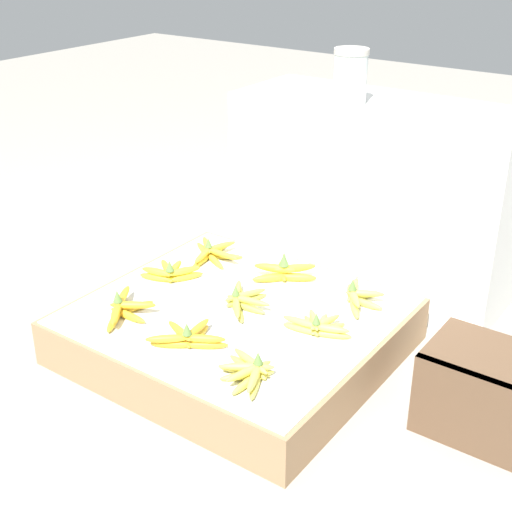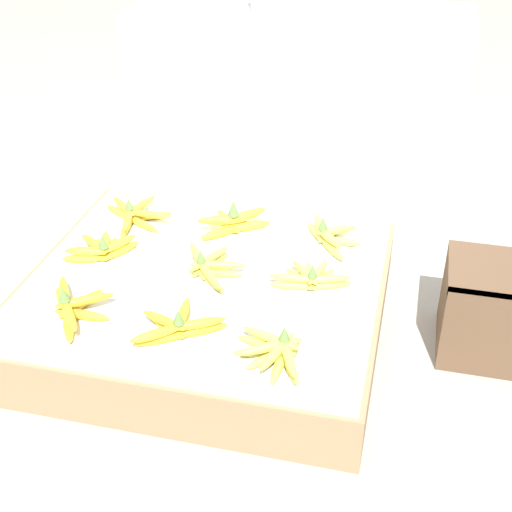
{
  "view_description": "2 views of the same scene",
  "coord_description": "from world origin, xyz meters",
  "px_view_note": "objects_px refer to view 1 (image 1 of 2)",
  "views": [
    {
      "loc": [
        1.21,
        -1.58,
        1.3
      ],
      "look_at": [
        -0.02,
        0.14,
        0.28
      ],
      "focal_mm": 50.0,
      "sensor_mm": 36.0,
      "label": 1
    },
    {
      "loc": [
        0.51,
        -1.52,
        1.23
      ],
      "look_at": [
        0.13,
        0.05,
        0.21
      ],
      "focal_mm": 50.0,
      "sensor_mm": 36.0,
      "label": 2
    }
  ],
  "objects_px": {
    "banana_bunch_back_left": "(212,253)",
    "banana_bunch_front_midright": "(250,372)",
    "wooden_crate": "(481,390)",
    "banana_bunch_middle_midleft": "(242,301)",
    "banana_bunch_back_midleft": "(284,271)",
    "banana_bunch_middle_left": "(171,272)",
    "banana_bunch_middle_midright": "(318,326)",
    "banana_bunch_front_left": "(124,308)",
    "foam_tray_white": "(468,111)",
    "glass_jar": "(350,76)",
    "banana_bunch_back_midright": "(358,296)",
    "banana_bunch_front_midleft": "(188,337)"
  },
  "relations": [
    {
      "from": "banana_bunch_back_left",
      "to": "banana_bunch_front_midright",
      "type": "bearing_deg",
      "value": -43.81
    },
    {
      "from": "wooden_crate",
      "to": "banana_bunch_middle_midleft",
      "type": "height_order",
      "value": "wooden_crate"
    },
    {
      "from": "banana_bunch_back_left",
      "to": "banana_bunch_back_midleft",
      "type": "xyz_separation_m",
      "value": [
        0.31,
        0.01,
        0.01
      ]
    },
    {
      "from": "banana_bunch_middle_left",
      "to": "banana_bunch_middle_midright",
      "type": "bearing_deg",
      "value": -0.4
    },
    {
      "from": "banana_bunch_front_left",
      "to": "banana_bunch_middle_midleft",
      "type": "relative_size",
      "value": 1.04
    },
    {
      "from": "banana_bunch_middle_midleft",
      "to": "banana_bunch_front_midright",
      "type": "bearing_deg",
      "value": -50.41
    },
    {
      "from": "foam_tray_white",
      "to": "banana_bunch_middle_midleft",
      "type": "bearing_deg",
      "value": -120.41
    },
    {
      "from": "banana_bunch_middle_left",
      "to": "banana_bunch_middle_midright",
      "type": "xyz_separation_m",
      "value": [
        0.6,
        -0.0,
        -0.0
      ]
    },
    {
      "from": "banana_bunch_middle_left",
      "to": "banana_bunch_front_left",
      "type": "bearing_deg",
      "value": -80.85
    },
    {
      "from": "wooden_crate",
      "to": "glass_jar",
      "type": "xyz_separation_m",
      "value": [
        -0.74,
        0.53,
        0.68
      ]
    },
    {
      "from": "banana_bunch_back_left",
      "to": "glass_jar",
      "type": "bearing_deg",
      "value": 46.92
    },
    {
      "from": "banana_bunch_back_midright",
      "to": "banana_bunch_middle_midleft",
      "type": "bearing_deg",
      "value": -140.28
    },
    {
      "from": "banana_bunch_back_midleft",
      "to": "glass_jar",
      "type": "xyz_separation_m",
      "value": [
        0.03,
        0.35,
        0.62
      ]
    },
    {
      "from": "banana_bunch_front_midleft",
      "to": "glass_jar",
      "type": "height_order",
      "value": "glass_jar"
    },
    {
      "from": "banana_bunch_middle_midright",
      "to": "banana_bunch_back_left",
      "type": "bearing_deg",
      "value": 159.56
    },
    {
      "from": "banana_bunch_middle_midleft",
      "to": "banana_bunch_front_midleft",
      "type": "bearing_deg",
      "value": -89.35
    },
    {
      "from": "banana_bunch_middle_midleft",
      "to": "banana_bunch_middle_midright",
      "type": "xyz_separation_m",
      "value": [
        0.28,
        0.01,
        -0.0
      ]
    },
    {
      "from": "foam_tray_white",
      "to": "banana_bunch_front_left",
      "type": "bearing_deg",
      "value": -125.52
    },
    {
      "from": "wooden_crate",
      "to": "banana_bunch_front_midright",
      "type": "relative_size",
      "value": 1.65
    },
    {
      "from": "banana_bunch_middle_midleft",
      "to": "banana_bunch_back_midleft",
      "type": "distance_m",
      "value": 0.24
    },
    {
      "from": "banana_bunch_front_left",
      "to": "foam_tray_white",
      "type": "xyz_separation_m",
      "value": [
        0.69,
        0.97,
        0.53
      ]
    },
    {
      "from": "banana_bunch_middle_left",
      "to": "banana_bunch_front_midleft",
      "type": "bearing_deg",
      "value": -41.62
    },
    {
      "from": "banana_bunch_front_left",
      "to": "banana_bunch_back_midright",
      "type": "bearing_deg",
      "value": 41.5
    },
    {
      "from": "banana_bunch_front_midright",
      "to": "banana_bunch_back_midleft",
      "type": "xyz_separation_m",
      "value": [
        -0.25,
        0.55,
        0.01
      ]
    },
    {
      "from": "banana_bunch_front_midright",
      "to": "glass_jar",
      "type": "height_order",
      "value": "glass_jar"
    },
    {
      "from": "wooden_crate",
      "to": "banana_bunch_back_midright",
      "type": "bearing_deg",
      "value": 158.91
    },
    {
      "from": "banana_bunch_middle_midleft",
      "to": "wooden_crate",
      "type": "bearing_deg",
      "value": 4.09
    },
    {
      "from": "wooden_crate",
      "to": "banana_bunch_middle_midright",
      "type": "distance_m",
      "value": 0.5
    },
    {
      "from": "wooden_crate",
      "to": "foam_tray_white",
      "type": "relative_size",
      "value": 1.16
    },
    {
      "from": "banana_bunch_front_left",
      "to": "banana_bunch_back_left",
      "type": "bearing_deg",
      "value": 93.56
    },
    {
      "from": "banana_bunch_front_midright",
      "to": "banana_bunch_middle_midright",
      "type": "height_order",
      "value": "banana_bunch_front_midright"
    },
    {
      "from": "banana_bunch_back_midright",
      "to": "glass_jar",
      "type": "xyz_separation_m",
      "value": [
        -0.26,
        0.35,
        0.62
      ]
    },
    {
      "from": "banana_bunch_middle_midleft",
      "to": "banana_bunch_back_left",
      "type": "distance_m",
      "value": 0.38
    },
    {
      "from": "banana_bunch_front_midright",
      "to": "glass_jar",
      "type": "bearing_deg",
      "value": 103.77
    },
    {
      "from": "banana_bunch_front_midright",
      "to": "banana_bunch_middle_midleft",
      "type": "relative_size",
      "value": 0.83
    },
    {
      "from": "foam_tray_white",
      "to": "banana_bunch_back_left",
      "type": "bearing_deg",
      "value": -146.33
    },
    {
      "from": "banana_bunch_middle_midright",
      "to": "banana_bunch_back_midleft",
      "type": "xyz_separation_m",
      "value": [
        -0.28,
        0.23,
        0.01
      ]
    },
    {
      "from": "banana_bunch_front_midleft",
      "to": "foam_tray_white",
      "type": "distance_m",
      "value": 1.19
    },
    {
      "from": "banana_bunch_front_midright",
      "to": "banana_bunch_middle_midleft",
      "type": "bearing_deg",
      "value": 129.59
    },
    {
      "from": "banana_bunch_middle_midleft",
      "to": "banana_bunch_back_midright",
      "type": "bearing_deg",
      "value": 39.72
    },
    {
      "from": "wooden_crate",
      "to": "foam_tray_white",
      "type": "bearing_deg",
      "value": 118.78
    },
    {
      "from": "banana_bunch_back_midright",
      "to": "foam_tray_white",
      "type": "bearing_deg",
      "value": 75.03
    },
    {
      "from": "banana_bunch_back_midleft",
      "to": "banana_bunch_back_left",
      "type": "bearing_deg",
      "value": -177.52
    },
    {
      "from": "banana_bunch_front_midright",
      "to": "banana_bunch_middle_left",
      "type": "relative_size",
      "value": 0.98
    },
    {
      "from": "banana_bunch_back_left",
      "to": "glass_jar",
      "type": "relative_size",
      "value": 1.27
    },
    {
      "from": "banana_bunch_front_left",
      "to": "wooden_crate",
      "type": "bearing_deg",
      "value": 16.64
    },
    {
      "from": "glass_jar",
      "to": "banana_bunch_front_left",
      "type": "bearing_deg",
      "value": -109.93
    },
    {
      "from": "banana_bunch_front_midright",
      "to": "banana_bunch_back_midleft",
      "type": "distance_m",
      "value": 0.6
    },
    {
      "from": "banana_bunch_middle_midleft",
      "to": "banana_bunch_back_midleft",
      "type": "bearing_deg",
      "value": 89.19
    },
    {
      "from": "banana_bunch_front_midleft",
      "to": "glass_jar",
      "type": "relative_size",
      "value": 1.12
    }
  ]
}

